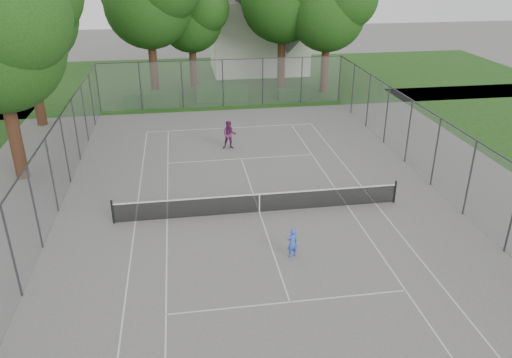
{
  "coord_description": "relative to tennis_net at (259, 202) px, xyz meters",
  "views": [
    {
      "loc": [
        -3.2,
        -19.55,
        10.77
      ],
      "look_at": [
        0.0,
        1.0,
        1.2
      ],
      "focal_mm": 35.0,
      "sensor_mm": 36.0,
      "label": 1
    }
  ],
  "objects": [
    {
      "name": "ground",
      "position": [
        0.0,
        0.0,
        -0.51
      ],
      "size": [
        120.0,
        120.0,
        0.0
      ],
      "primitive_type": "plane",
      "color": "#615E5C",
      "rests_on": "ground"
    },
    {
      "name": "grass_far",
      "position": [
        0.0,
        26.0,
        -0.51
      ],
      "size": [
        60.0,
        20.0,
        0.0
      ],
      "primitive_type": "cube",
      "color": "#1B4012",
      "rests_on": "ground"
    },
    {
      "name": "court_markings",
      "position": [
        0.0,
        0.0,
        -0.5
      ],
      "size": [
        11.03,
        23.83,
        0.01
      ],
      "color": "beige",
      "rests_on": "ground"
    },
    {
      "name": "tennis_net",
      "position": [
        0.0,
        0.0,
        0.0
      ],
      "size": [
        12.87,
        0.1,
        1.1
      ],
      "color": "black",
      "rests_on": "ground"
    },
    {
      "name": "perimeter_fence",
      "position": [
        0.0,
        0.0,
        1.3
      ],
      "size": [
        18.08,
        34.08,
        3.52
      ],
      "color": "#38383D",
      "rests_on": "ground"
    },
    {
      "name": "tree_far_midleft",
      "position": [
        -1.86,
        23.45,
        5.4
      ],
      "size": [
        5.99,
        5.47,
        8.61
      ],
      "color": "#3B2115",
      "rests_on": "ground"
    },
    {
      "name": "tree_far_right",
      "position": [
        8.73,
        19.87,
        6.26
      ],
      "size": [
        6.86,
        6.26,
        9.86
      ],
      "color": "#3B2115",
      "rests_on": "ground"
    },
    {
      "name": "tree_side_back",
      "position": [
        -12.45,
        14.51,
        7.13
      ],
      "size": [
        7.74,
        7.06,
        11.12
      ],
      "color": "#3B2115",
      "rests_on": "ground"
    },
    {
      "name": "hedge_left",
      "position": [
        -5.34,
        17.99,
        0.0
      ],
      "size": [
        4.13,
        1.24,
        1.03
      ],
      "primitive_type": "cube",
      "color": "#1A4416",
      "rests_on": "ground"
    },
    {
      "name": "hedge_mid",
      "position": [
        0.06,
        18.71,
        0.12
      ],
      "size": [
        3.98,
        1.14,
        1.25
      ],
      "primitive_type": "cube",
      "color": "#1A4416",
      "rests_on": "ground"
    },
    {
      "name": "hedge_right",
      "position": [
        5.77,
        18.27,
        -0.12
      ],
      "size": [
        2.59,
        0.95,
        0.78
      ],
      "primitive_type": "cube",
      "color": "#1A4416",
      "rests_on": "ground"
    },
    {
      "name": "house",
      "position": [
        4.54,
        28.68,
        3.89
      ],
      "size": [
        8.78,
        6.8,
        10.93
      ],
      "color": "silver",
      "rests_on": "ground"
    },
    {
      "name": "girl_player",
      "position": [
        0.67,
        -3.71,
        0.1
      ],
      "size": [
        0.52,
        0.42,
        1.23
      ],
      "primitive_type": "imported",
      "rotation": [
        0.0,
        0.0,
        3.47
      ],
      "color": "blue",
      "rests_on": "ground"
    },
    {
      "name": "woman_player",
      "position": [
        -0.47,
        8.17,
        0.34
      ],
      "size": [
        0.87,
        0.7,
        1.7
      ],
      "primitive_type": "imported",
      "rotation": [
        0.0,
        0.0,
        -0.07
      ],
      "color": "#682257",
      "rests_on": "ground"
    }
  ]
}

